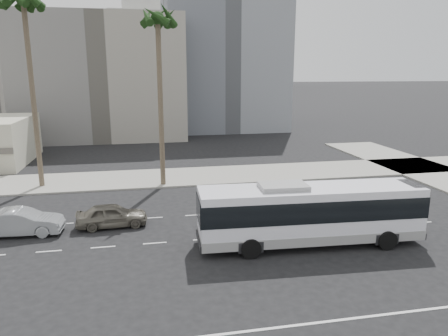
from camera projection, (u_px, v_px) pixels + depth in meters
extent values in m
plane|color=black|center=(252.00, 236.00, 26.13)|extent=(700.00, 700.00, 0.00)
cube|color=gray|center=(211.00, 175.00, 40.92)|extent=(120.00, 7.00, 0.15)
cube|color=gray|center=(104.00, 78.00, 64.81)|extent=(24.00, 18.00, 18.00)
cube|color=slate|center=(221.00, 54.00, 74.35)|extent=(20.00, 20.00, 26.00)
cube|color=silver|center=(146.00, 51.00, 259.58)|extent=(42.00, 42.00, 44.00)
cube|color=slate|center=(226.00, 27.00, 246.36)|extent=(26.00, 26.00, 70.00)
cube|color=slate|center=(254.00, 40.00, 280.86)|extent=(22.00, 22.00, 60.00)
cube|color=silver|center=(310.00, 211.00, 24.49)|extent=(13.21, 3.51, 2.93)
cube|color=black|center=(311.00, 205.00, 24.40)|extent=(13.27, 3.58, 1.24)
cube|color=gray|center=(309.00, 232.00, 24.79)|extent=(13.23, 3.55, 0.56)
cube|color=gray|center=(284.00, 187.00, 23.81)|extent=(2.79, 1.94, 0.34)
cube|color=#262628|center=(407.00, 185.00, 25.36)|extent=(0.78, 2.06, 0.34)
cylinder|color=black|center=(386.00, 239.00, 24.23)|extent=(1.13, 0.34, 1.13)
cylinder|color=black|center=(361.00, 222.00, 26.99)|extent=(1.13, 0.34, 1.13)
cylinder|color=black|center=(253.00, 250.00, 22.72)|extent=(1.13, 0.34, 1.13)
cylinder|color=black|center=(241.00, 231.00, 25.48)|extent=(1.13, 0.34, 1.13)
imported|color=#6A6558|center=(112.00, 215.00, 27.55)|extent=(2.09, 4.68, 1.56)
imported|color=gray|center=(21.00, 222.00, 26.14)|extent=(2.01, 5.12, 1.66)
cylinder|color=brown|center=(161.00, 107.00, 35.97)|extent=(0.39, 0.39, 14.11)
cylinder|color=brown|center=(33.00, 99.00, 35.30)|extent=(0.49, 0.49, 15.44)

